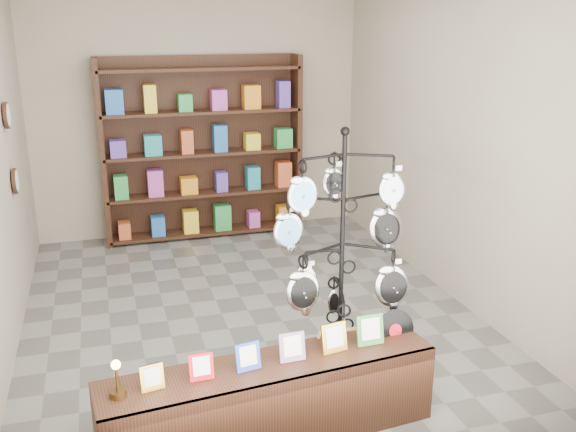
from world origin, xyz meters
The scene contains 6 objects.
ground centered at (0.00, 0.00, 0.00)m, with size 5.00×5.00×0.00m, color slate.
room_envelope centered at (0.00, 0.00, 1.85)m, with size 5.00×5.00×5.00m.
display_tree centered at (0.35, -1.45, 1.13)m, with size 1.00×0.90×1.95m.
front_shelf centered at (-0.29, -1.89, 0.27)m, with size 2.21×0.65×0.77m.
back_shelving centered at (0.00, 2.30, 1.03)m, with size 2.42×0.36×2.20m.
wall_clocks centered at (-1.97, 0.80, 1.50)m, with size 0.03×0.24×0.84m.
Camera 1 is at (-1.21, -5.35, 2.64)m, focal length 40.00 mm.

